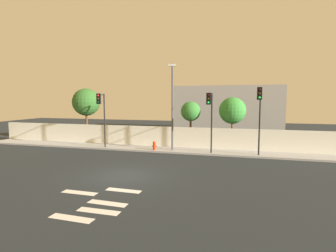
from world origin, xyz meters
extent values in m
plane|color=#20262A|center=(0.00, 0.00, 0.00)|extent=(80.00, 80.00, 0.00)
cube|color=#A1A1A1|center=(0.00, 8.20, 0.07)|extent=(36.00, 2.40, 0.15)
cube|color=silver|center=(0.00, 9.49, 1.05)|extent=(36.00, 0.18, 1.80)
cube|color=silver|center=(0.51, -5.80, 0.00)|extent=(1.81, 0.49, 0.01)
cube|color=silver|center=(1.17, -4.95, 0.00)|extent=(1.80, 0.45, 0.01)
cube|color=silver|center=(1.11, -4.10, 0.00)|extent=(1.81, 0.50, 0.01)
cube|color=silver|center=(-0.83, -3.25, 0.00)|extent=(1.80, 0.46, 0.01)
cube|color=silver|center=(1.08, -2.40, 0.00)|extent=(1.81, 0.46, 0.01)
cylinder|color=black|center=(-5.33, 7.55, 2.55)|extent=(0.12, 0.12, 4.80)
cylinder|color=black|center=(-5.32, 7.06, 4.85)|extent=(0.10, 0.98, 0.08)
cube|color=black|center=(-5.31, 6.57, 4.50)|extent=(0.34, 0.21, 0.90)
sphere|color=red|center=(-5.31, 6.45, 4.77)|extent=(0.18, 0.18, 0.18)
sphere|color=#33260A|center=(-5.31, 6.45, 4.49)|extent=(0.18, 0.18, 0.18)
sphere|color=black|center=(-5.31, 6.45, 4.21)|extent=(0.18, 0.18, 0.18)
cylinder|color=black|center=(7.88, 7.55, 2.74)|extent=(0.12, 0.12, 5.17)
cylinder|color=black|center=(7.80, 6.84, 5.22)|extent=(0.22, 1.44, 0.08)
cube|color=black|center=(7.73, 6.12, 4.87)|extent=(0.36, 0.23, 0.90)
sphere|color=black|center=(7.72, 6.00, 5.14)|extent=(0.18, 0.18, 0.18)
sphere|color=#33260A|center=(7.72, 6.00, 4.86)|extent=(0.18, 0.18, 0.18)
sphere|color=#19F24C|center=(7.72, 6.00, 4.58)|extent=(0.18, 0.18, 0.18)
cylinder|color=black|center=(4.22, 7.55, 2.55)|extent=(0.12, 0.12, 4.81)
cylinder|color=black|center=(4.15, 7.10, 4.86)|extent=(0.23, 0.90, 0.08)
cube|color=black|center=(4.07, 6.66, 4.51)|extent=(0.37, 0.25, 0.90)
sphere|color=black|center=(4.05, 6.54, 4.78)|extent=(0.18, 0.18, 0.18)
sphere|color=#33260A|center=(4.05, 6.54, 4.50)|extent=(0.18, 0.18, 0.18)
sphere|color=#19F24C|center=(4.05, 6.54, 4.22)|extent=(0.18, 0.18, 0.18)
cylinder|color=#4C4C51|center=(0.91, 7.75, 3.69)|extent=(0.16, 0.16, 7.08)
cylinder|color=#4C4C51|center=(1.09, 7.03, 7.18)|extent=(0.45, 1.46, 0.10)
cube|color=beige|center=(1.27, 6.32, 7.08)|extent=(0.64, 0.38, 0.16)
cylinder|color=red|center=(-0.59, 7.41, 0.44)|extent=(0.24, 0.24, 0.58)
sphere|color=red|center=(-0.59, 7.41, 0.77)|extent=(0.26, 0.26, 0.26)
cylinder|color=red|center=(-0.76, 7.41, 0.47)|extent=(0.10, 0.09, 0.09)
cylinder|color=red|center=(-0.42, 7.41, 0.47)|extent=(0.10, 0.09, 0.09)
cylinder|color=brown|center=(-9.17, 10.74, 1.69)|extent=(0.22, 0.22, 3.38)
sphere|color=#2F6226|center=(-9.17, 10.74, 4.16)|extent=(2.83, 2.83, 2.83)
cylinder|color=brown|center=(1.90, 10.74, 1.42)|extent=(0.20, 0.20, 2.83)
sphere|color=#347C30|center=(1.90, 10.74, 3.34)|extent=(1.84, 1.84, 1.84)
cylinder|color=brown|center=(5.70, 10.74, 1.39)|extent=(0.16, 0.16, 2.79)
sphere|color=#368A35|center=(5.70, 10.74, 3.45)|extent=(2.40, 2.40, 2.40)
cube|color=#A7A7A7|center=(4.52, 23.49, 3.10)|extent=(14.02, 6.00, 6.20)
camera|label=1|loc=(6.67, -14.31, 4.48)|focal=29.06mm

